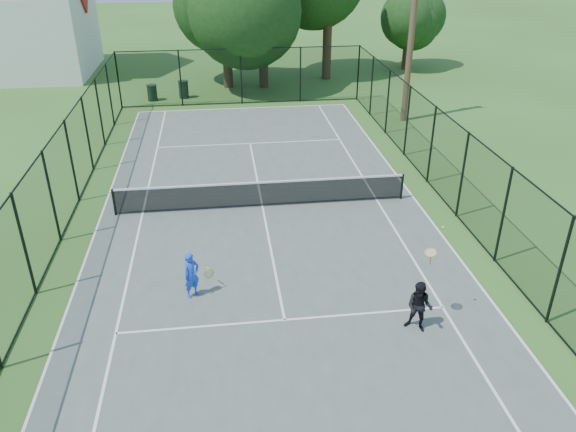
{
  "coord_description": "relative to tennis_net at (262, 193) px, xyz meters",
  "views": [
    {
      "loc": [
        -1.34,
        -17.53,
        8.84
      ],
      "look_at": [
        0.52,
        -3.0,
        1.2
      ],
      "focal_mm": 35.0,
      "sensor_mm": 36.0,
      "label": 1
    }
  ],
  "objects": [
    {
      "name": "ground",
      "position": [
        0.0,
        0.0,
        -0.58
      ],
      "size": [
        120.0,
        120.0,
        0.0
      ],
      "primitive_type": "plane",
      "color": "#365A1F"
    },
    {
      "name": "tennis_court",
      "position": [
        0.0,
        0.0,
        -0.55
      ],
      "size": [
        11.0,
        24.0,
        0.06
      ],
      "primitive_type": "cube",
      "color": "#4D5B54",
      "rests_on": "ground"
    },
    {
      "name": "tennis_net",
      "position": [
        0.0,
        0.0,
        0.0
      ],
      "size": [
        10.08,
        0.08,
        0.95
      ],
      "color": "black",
      "rests_on": "tennis_court"
    },
    {
      "name": "fence",
      "position": [
        0.0,
        0.0,
        0.92
      ],
      "size": [
        13.1,
        26.1,
        3.0
      ],
      "color": "black",
      "rests_on": "ground"
    },
    {
      "name": "tree_far_right",
      "position": [
        11.61,
        20.04,
        2.63
      ],
      "size": [
        3.93,
        3.93,
        5.19
      ],
      "color": "#332114",
      "rests_on": "ground"
    },
    {
      "name": "trash_bin_left",
      "position": [
        -4.96,
        14.26,
        -0.13
      ],
      "size": [
        0.58,
        0.58,
        0.88
      ],
      "color": "black",
      "rests_on": "ground"
    },
    {
      "name": "trash_bin_right",
      "position": [
        -3.23,
        14.57,
        -0.08
      ],
      "size": [
        0.58,
        0.58,
        0.98
      ],
      "color": "black",
      "rests_on": "ground"
    },
    {
      "name": "utility_pole",
      "position": [
        7.95,
        9.0,
        3.85
      ],
      "size": [
        1.4,
        0.3,
        8.74
      ],
      "color": "#4C3823",
      "rests_on": "ground"
    },
    {
      "name": "player_blue",
      "position": [
        -2.28,
        -5.05,
        0.12
      ],
      "size": [
        0.86,
        0.53,
        1.29
      ],
      "color": "blue",
      "rests_on": "tennis_court"
    },
    {
      "name": "player_black",
      "position": [
        3.16,
        -7.15,
        0.15
      ],
      "size": [
        0.95,
        0.88,
        2.58
      ],
      "color": "black",
      "rests_on": "tennis_court"
    }
  ]
}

